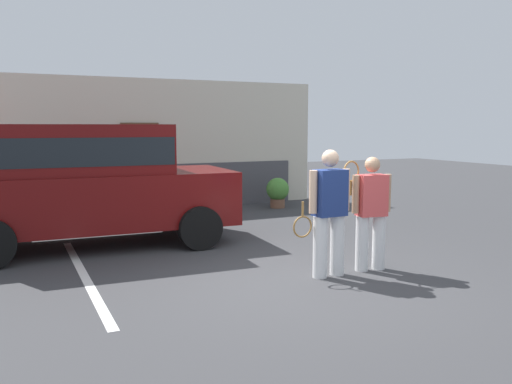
% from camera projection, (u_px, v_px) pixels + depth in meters
% --- Properties ---
extents(ground_plane, '(40.00, 40.00, 0.00)m').
position_uv_depth(ground_plane, '(302.00, 281.00, 6.94)').
color(ground_plane, '#38383A').
extents(parking_stripe_0, '(0.12, 4.40, 0.01)m').
position_uv_depth(parking_stripe_0, '(84.00, 275.00, 7.20)').
color(parking_stripe_0, silver).
rests_on(parking_stripe_0, ground_plane).
extents(house_frontage, '(8.14, 0.40, 3.15)m').
position_uv_depth(house_frontage, '(161.00, 149.00, 12.91)').
color(house_frontage, beige).
rests_on(house_frontage, ground_plane).
extents(parked_suv, '(4.68, 2.32, 2.05)m').
position_uv_depth(parked_suv, '(87.00, 179.00, 8.82)').
color(parked_suv, '#590C0C').
rests_on(parked_suv, ground_plane).
extents(tennis_player_man, '(0.90, 0.29, 1.71)m').
position_uv_depth(tennis_player_man, '(329.00, 212.00, 7.07)').
color(tennis_player_man, white).
rests_on(tennis_player_man, ground_plane).
extents(tennis_player_woman, '(0.73, 0.30, 1.60)m').
position_uv_depth(tennis_player_woman, '(371.00, 211.00, 7.39)').
color(tennis_player_woman, white).
rests_on(tennis_player_woman, ground_plane).
extents(potted_plant_by_porch, '(0.57, 0.57, 0.75)m').
position_uv_depth(potted_plant_by_porch, '(278.00, 191.00, 13.13)').
color(potted_plant_by_porch, brown).
rests_on(potted_plant_by_porch, ground_plane).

